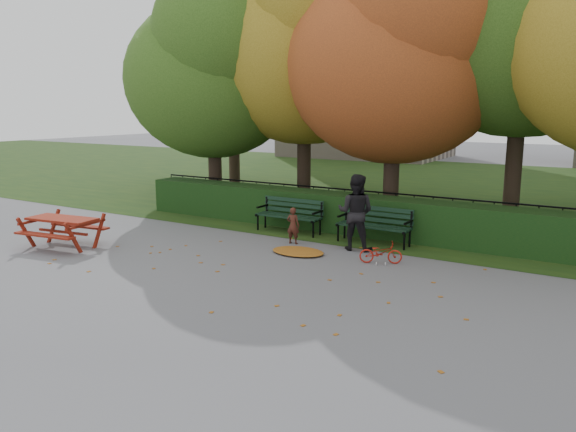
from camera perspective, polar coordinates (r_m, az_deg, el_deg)
The scene contains 17 objects.
ground at distance 11.19m, azimuth -3.99°, elevation -5.94°, with size 90.00×90.00×0.00m, color slate.
grass_strip at distance 23.75m, azimuth 16.08°, elevation 2.75°, with size 90.00×90.00×0.00m, color #173311.
building_left at distance 38.12m, azimuth 8.23°, elevation 17.35°, with size 10.00×7.00×15.00m, color gray.
hedge at distance 14.85m, azimuth 6.13°, elevation 0.27°, with size 13.00×0.90×1.00m, color black.
iron_fence at distance 15.56m, azimuth 7.41°, elevation 0.87°, with size 14.00×0.04×1.02m.
tree_a at distance 18.32m, azimuth -7.35°, elevation 14.91°, with size 5.88×5.60×7.48m.
tree_b at distance 17.83m, azimuth 2.31°, elevation 17.94°, with size 6.72×6.40×8.79m.
tree_c at distance 15.69m, azimuth 11.76°, elevation 16.55°, with size 6.30×6.00×8.00m.
tree_f at distance 22.50m, azimuth -5.34°, elevation 17.22°, with size 6.93×6.60×9.19m.
bench_left at distance 14.76m, azimuth 0.24°, elevation 0.35°, with size 1.80×0.57×0.88m.
bench_right at distance 13.69m, azimuth 8.84°, elevation -0.64°, with size 1.80×0.57×0.88m.
picnic_table at distance 14.17m, azimuth -21.94°, elevation -0.79°, with size 1.82×1.55×0.80m.
leaf_pile at distance 12.72m, azimuth 1.02°, elevation -3.62°, with size 1.25×0.86×0.09m, color brown.
leaf_scatter at distance 11.42m, azimuth -3.11°, elevation -5.54°, with size 9.00×5.70×0.01m, color brown, non-canonical shape.
child at distance 13.51m, azimuth 0.52°, elevation -0.98°, with size 0.33×0.21×0.89m, color #441F16.
adult at distance 12.96m, azimuth 6.88°, elevation 0.38°, with size 0.86×0.67×1.76m, color black.
bicycle at distance 12.03m, azimuth 9.40°, elevation -3.69°, with size 0.31×0.89×0.47m, color #B11D10.
Camera 1 is at (6.26, -8.68, 3.27)m, focal length 35.00 mm.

